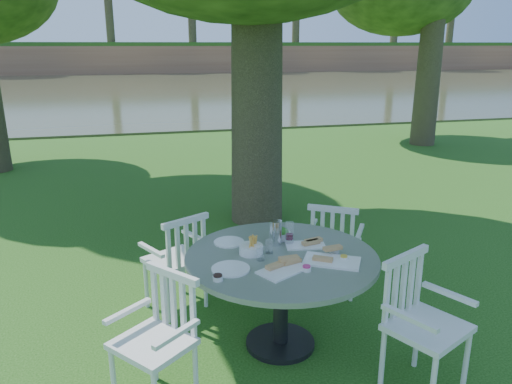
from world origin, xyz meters
TOP-DOWN VIEW (x-y plane):
  - ground at (0.00, 0.00)m, footprint 140.00×140.00m
  - table at (-0.18, -1.33)m, footprint 1.50×1.50m
  - chair_ne at (0.56, -0.61)m, footprint 0.63×0.62m
  - chair_nw at (-0.90, -0.59)m, footprint 0.62×0.61m
  - chair_sw at (-1.13, -1.75)m, footprint 0.63×0.64m
  - chair_se at (0.58, -2.03)m, footprint 0.65×0.63m
  - tableware at (-0.21, -1.26)m, footprint 1.16×0.92m
  - river at (0.00, 23.00)m, footprint 100.00×28.00m

SIDE VIEW (x-z plane):
  - ground at x=0.00m, z-range 0.00..0.00m
  - river at x=0.00m, z-range -0.06..0.06m
  - chair_sw at x=-1.13m, z-range 0.08..1.00m
  - chair_nw at x=-0.90m, z-range 0.08..1.01m
  - chair_ne at x=0.56m, z-range 0.08..1.01m
  - chair_se at x=0.58m, z-range 0.09..1.07m
  - table at x=-0.18m, z-range 0.26..1.05m
  - tableware at x=-0.21m, z-range 0.73..0.93m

